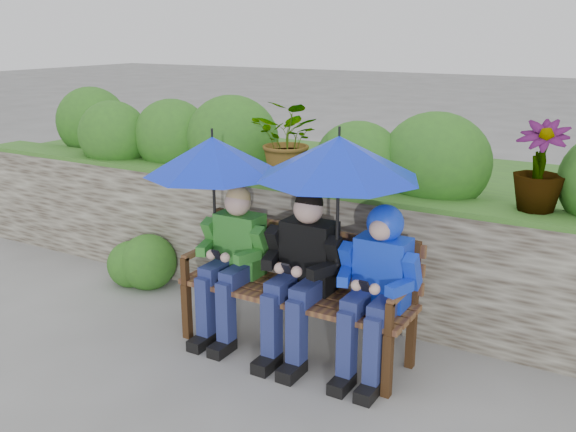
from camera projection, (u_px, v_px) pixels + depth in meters
The scene contains 8 objects.
ground at pixel (281, 342), 4.76m from camera, with size 60.00×60.00×0.00m, color slate.
garden_backdrop at pixel (364, 212), 5.96m from camera, with size 8.00×2.86×1.72m.
park_bench at pixel (299, 281), 4.54m from camera, with size 1.71×0.50×0.90m.
boy_left at pixel (232, 256), 4.69m from camera, with size 0.52×0.60×1.14m.
boy_middle at pixel (302, 268), 4.40m from camera, with size 0.55×0.64×1.19m.
boy_right at pixel (377, 278), 4.14m from camera, with size 0.52×0.63×1.15m.
umbrella_left at pixel (213, 156), 4.60m from camera, with size 1.00×1.00×0.87m.
umbrella_right at pixel (339, 157), 4.06m from camera, with size 1.08×1.08×0.94m.
Camera 1 is at (2.22, -3.69, 2.23)m, focal length 40.00 mm.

